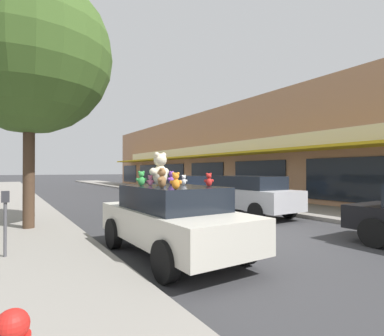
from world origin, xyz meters
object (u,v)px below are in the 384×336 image
(teddy_bear_orange, at_px, (176,181))
(plush_art_car, at_px, (172,218))
(teddy_bear_purple, at_px, (171,178))
(parking_meter, at_px, (5,215))
(teddy_bear_brown, at_px, (162,178))
(teddy_bear_giant, at_px, (160,169))
(teddy_bear_red, at_px, (209,180))
(parked_car_far_right, at_px, (187,189))
(teddy_bear_pink, at_px, (150,181))
(street_tree, at_px, (29,53))
(parked_car_far_center, at_px, (247,194))
(teddy_bear_green, at_px, (141,179))
(teddy_bear_white, at_px, (184,180))
(teddy_bear_blue, at_px, (164,180))

(teddy_bear_orange, bearing_deg, plush_art_car, -79.91)
(teddy_bear_purple, bearing_deg, plush_art_car, 43.23)
(parking_meter, bearing_deg, teddy_bear_brown, -34.23)
(teddy_bear_giant, height_order, teddy_bear_red, teddy_bear_giant)
(teddy_bear_red, distance_m, parked_car_far_right, 9.80)
(teddy_bear_orange, distance_m, teddy_bear_pink, 1.46)
(teddy_bear_giant, bearing_deg, teddy_bear_pink, -38.32)
(street_tree, bearing_deg, parked_car_far_center, -6.52)
(teddy_bear_giant, relative_size, parked_car_far_center, 0.17)
(teddy_bear_green, bearing_deg, parking_meter, -1.00)
(parked_car_far_center, height_order, parking_meter, parked_car_far_center)
(teddy_bear_white, height_order, teddy_bear_red, teddy_bear_red)
(teddy_bear_purple, relative_size, parking_meter, 0.25)
(teddy_bear_red, relative_size, street_tree, 0.04)
(parked_car_far_right, distance_m, parking_meter, 10.71)
(teddy_bear_brown, xyz_separation_m, street_tree, (-1.94, 4.75, 3.56))
(teddy_bear_purple, height_order, teddy_bear_pink, teddy_bear_purple)
(street_tree, bearing_deg, teddy_bear_green, -63.11)
(parked_car_far_right, bearing_deg, teddy_bear_pink, -126.08)
(teddy_bear_red, bearing_deg, teddy_bear_white, -49.46)
(parking_meter, bearing_deg, street_tree, 79.23)
(teddy_bear_white, distance_m, parked_car_far_right, 9.16)
(plush_art_car, xyz_separation_m, teddy_bear_red, (0.57, -0.53, 0.82))
(plush_art_car, distance_m, parked_car_far_center, 6.23)
(teddy_bear_red, relative_size, parked_car_far_right, 0.06)
(teddy_bear_red, height_order, street_tree, street_tree)
(teddy_bear_green, distance_m, teddy_bear_blue, 0.58)
(teddy_bear_giant, distance_m, teddy_bear_red, 1.15)
(parked_car_far_right, bearing_deg, plush_art_car, -123.04)
(plush_art_car, xyz_separation_m, teddy_bear_green, (-0.51, 0.46, 0.84))
(teddy_bear_giant, relative_size, teddy_bear_green, 2.28)
(teddy_bear_giant, height_order, teddy_bear_green, teddy_bear_giant)
(teddy_bear_pink, bearing_deg, parking_meter, 9.65)
(parking_meter, bearing_deg, parked_car_far_center, 14.68)
(plush_art_car, xyz_separation_m, parked_car_far_center, (5.23, 3.38, 0.07))
(parked_car_far_right, bearing_deg, teddy_bear_purple, -123.44)
(teddy_bear_giant, xyz_separation_m, parking_meter, (-2.90, 0.87, -0.88))
(parked_car_far_right, bearing_deg, teddy_bear_orange, -122.21)
(teddy_bear_giant, xyz_separation_m, street_tree, (-2.32, 3.90, 3.39))
(teddy_bear_green, relative_size, teddy_bear_orange, 1.06)
(teddy_bear_purple, height_order, street_tree, street_tree)
(teddy_bear_pink, relative_size, parking_meter, 0.18)
(teddy_bear_brown, bearing_deg, teddy_bear_giant, -159.69)
(teddy_bear_brown, xyz_separation_m, teddy_bear_white, (0.94, 0.77, -0.07))
(teddy_bear_brown, xyz_separation_m, teddy_bear_red, (1.07, -0.04, -0.05))
(teddy_bear_giant, xyz_separation_m, teddy_bear_brown, (-0.37, -0.85, -0.17))
(plush_art_car, height_order, teddy_bear_blue, teddy_bear_blue)
(teddy_bear_red, distance_m, teddy_bear_pink, 1.31)
(teddy_bear_purple, distance_m, teddy_bear_red, 1.07)
(teddy_bear_white, relative_size, parked_car_far_right, 0.05)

